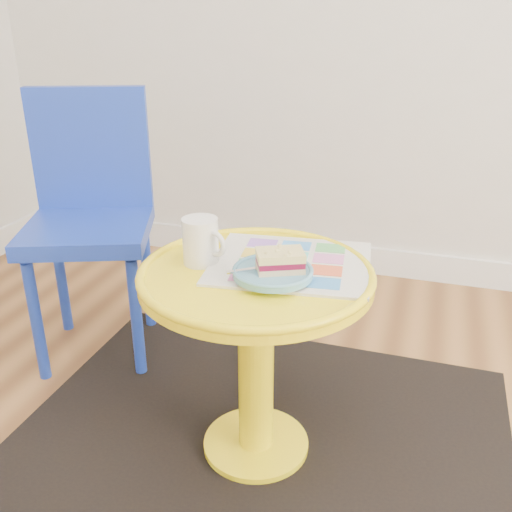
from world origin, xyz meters
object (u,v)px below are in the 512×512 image
(chair, at_px, (90,207))
(newspaper, at_px, (291,263))
(side_table, at_px, (256,327))
(mug, at_px, (201,240))
(plate, at_px, (273,273))

(chair, xyz_separation_m, newspaper, (0.74, -0.30, 0.03))
(side_table, bearing_deg, chair, 151.71)
(chair, distance_m, mug, 0.64)
(side_table, distance_m, plate, 0.17)
(plate, bearing_deg, side_table, 146.42)
(chair, height_order, mug, chair)
(plate, bearing_deg, chair, 151.33)
(chair, relative_size, plate, 4.78)
(side_table, height_order, chair, chair)
(chair, relative_size, mug, 7.25)
(chair, height_order, newspaper, chair)
(side_table, bearing_deg, plate, -33.58)
(side_table, distance_m, chair, 0.77)
(side_table, xyz_separation_m, newspaper, (0.07, 0.07, 0.15))
(newspaper, xyz_separation_m, mug, (-0.20, -0.06, 0.06))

